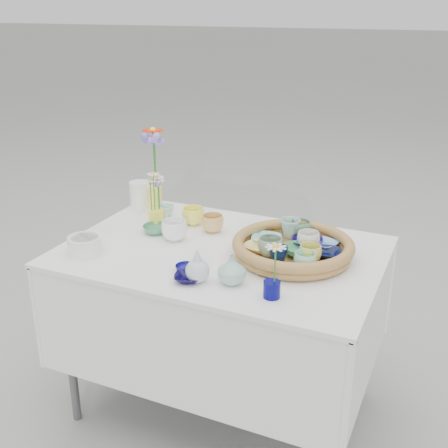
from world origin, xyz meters
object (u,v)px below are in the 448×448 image
at_px(display_table, 222,404).
at_px(bud_vase_seafoam, 232,269).
at_px(tall_vase_yellow, 155,200).
at_px(wicker_tray, 293,248).

relative_size(display_table, bud_vase_seafoam, 11.84).
xyz_separation_m(display_table, tall_vase_yellow, (-0.46, 0.26, 0.83)).
height_order(wicker_tray, tall_vase_yellow, tall_vase_yellow).
distance_m(wicker_tray, bud_vase_seafoam, 0.32).
height_order(wicker_tray, bud_vase_seafoam, bud_vase_seafoam).
bearing_deg(tall_vase_yellow, bud_vase_seafoam, -39.55).
bearing_deg(wicker_tray, display_table, -169.88).
height_order(display_table, wicker_tray, wicker_tray).
bearing_deg(wicker_tray, bud_vase_seafoam, -113.65).
bearing_deg(tall_vase_yellow, display_table, -29.30).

